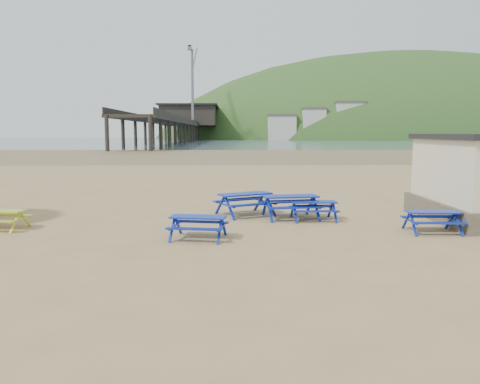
{
  "coord_description": "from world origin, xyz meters",
  "views": [
    {
      "loc": [
        -0.52,
        -15.74,
        3.2
      ],
      "look_at": [
        -0.19,
        1.5,
        1.0
      ],
      "focal_mm": 35.0,
      "sensor_mm": 36.0,
      "label": 1
    }
  ],
  "objects": [
    {
      "name": "wet_sand",
      "position": [
        0.0,
        55.0,
        0.0
      ],
      "size": [
        400.0,
        400.0,
        0.0
      ],
      "primitive_type": "plane",
      "color": "brown",
      "rests_on": "ground"
    },
    {
      "name": "ground",
      "position": [
        0.0,
        0.0,
        0.0
      ],
      "size": [
        400.0,
        400.0,
        0.0
      ],
      "primitive_type": "plane",
      "color": "tan",
      "rests_on": "ground"
    },
    {
      "name": "picnic_table_blue_c",
      "position": [
        2.5,
        1.15,
        0.35
      ],
      "size": [
        1.69,
        1.38,
        0.7
      ],
      "rotation": [
        0.0,
        0.0,
        0.02
      ],
      "color": "#183D94",
      "rests_on": "ground"
    },
    {
      "name": "headland_town",
      "position": [
        90.0,
        229.68,
        -9.91
      ],
      "size": [
        264.0,
        144.0,
        108.0
      ],
      "color": "#2D4C1E",
      "rests_on": "ground"
    },
    {
      "name": "picnic_table_blue_b",
      "position": [
        1.7,
        1.54,
        0.43
      ],
      "size": [
        2.26,
        1.93,
        0.86
      ],
      "rotation": [
        0.0,
        0.0,
        0.15
      ],
      "color": "#183D94",
      "rests_on": "ground"
    },
    {
      "name": "picnic_table_blue_e",
      "position": [
        5.95,
        -1.07,
        0.35
      ],
      "size": [
        1.7,
        1.39,
        0.69
      ],
      "rotation": [
        0.0,
        0.0,
        -0.03
      ],
      "color": "#183D94",
      "rests_on": "ground"
    },
    {
      "name": "pier",
      "position": [
        -17.99,
        178.23,
        5.46
      ],
      "size": [
        24.0,
        220.0,
        39.29
      ],
      "color": "black",
      "rests_on": "ground"
    },
    {
      "name": "picnic_table_blue_d",
      "position": [
        -1.52,
        -1.84,
        0.35
      ],
      "size": [
        1.86,
        1.59,
        0.7
      ],
      "rotation": [
        0.0,
        0.0,
        -0.16
      ],
      "color": "#183D94",
      "rests_on": "ground"
    },
    {
      "name": "picnic_table_yellow",
      "position": [
        -8.16,
        -0.36,
        0.33
      ],
      "size": [
        1.68,
        1.41,
        0.65
      ],
      "rotation": [
        0.0,
        0.0,
        -0.11
      ],
      "color": "#A0AE20",
      "rests_on": "ground"
    },
    {
      "name": "sea",
      "position": [
        0.0,
        170.0,
        0.01
      ],
      "size": [
        400.0,
        400.0,
        0.0
      ],
      "primitive_type": "plane",
      "color": "#4A5D6A",
      "rests_on": "ground"
    },
    {
      "name": "picnic_table_blue_a",
      "position": [
        0.03,
        2.23,
        0.43
      ],
      "size": [
        2.57,
        2.4,
        0.86
      ],
      "rotation": [
        0.0,
        0.0,
        0.47
      ],
      "color": "#183D94",
      "rests_on": "ground"
    }
  ]
}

